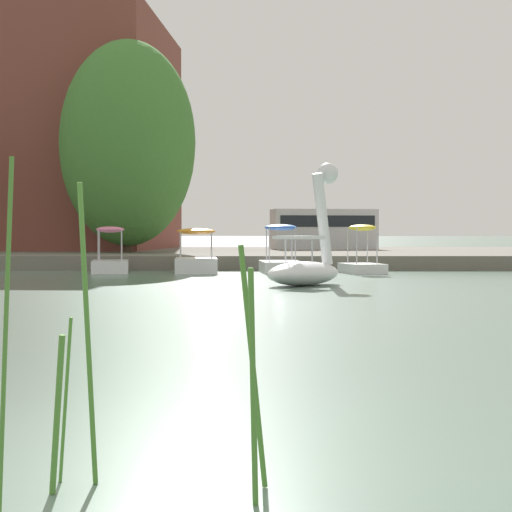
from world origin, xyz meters
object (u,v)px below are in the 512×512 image
(pedal_boat_blue, at_px, (280,260))
(pedal_boat_pink, at_px, (109,259))
(pedal_boat_yellow, at_px, (361,259))
(pedal_boat_orange, at_px, (195,258))
(parked_van, at_px, (322,228))
(swan_boat, at_px, (306,259))
(tree_willow_near_path, at_px, (126,143))

(pedal_boat_blue, xyz_separation_m, pedal_boat_pink, (-5.48, 0.16, 0.02))
(pedal_boat_yellow, xyz_separation_m, pedal_boat_pink, (-8.03, 0.56, -0.03))
(pedal_boat_orange, relative_size, parked_van, 0.47)
(parked_van, bearing_deg, pedal_boat_pink, -120.14)
(swan_boat, xyz_separation_m, pedal_boat_orange, (-3.18, 6.83, -0.19))
(swan_boat, distance_m, tree_willow_near_path, 15.59)
(pedal_boat_yellow, xyz_separation_m, pedal_boat_orange, (-5.27, 0.51, -0.01))
(tree_willow_near_path, bearing_deg, swan_boat, -65.02)
(pedal_boat_orange, bearing_deg, parked_van, 69.42)
(pedal_boat_pink, xyz_separation_m, parked_van, (7.87, 13.55, 1.07))
(swan_boat, relative_size, tree_willow_near_path, 0.36)
(tree_willow_near_path, xyz_separation_m, parked_van, (8.28, 6.82, -3.30))
(pedal_boat_yellow, bearing_deg, tree_willow_near_path, 139.15)
(pedal_boat_orange, bearing_deg, pedal_boat_blue, -2.22)
(pedal_boat_pink, bearing_deg, tree_willow_near_path, 93.47)
(swan_boat, xyz_separation_m, pedal_boat_pink, (-5.94, 6.88, -0.21))
(swan_boat, bearing_deg, tree_willow_near_path, 114.98)
(tree_willow_near_path, bearing_deg, pedal_boat_orange, -64.98)
(pedal_boat_blue, bearing_deg, swan_boat, -86.09)
(swan_boat, height_order, tree_willow_near_path, tree_willow_near_path)
(pedal_boat_pink, height_order, tree_willow_near_path, tree_willow_near_path)
(swan_boat, distance_m, pedal_boat_pink, 9.09)
(pedal_boat_blue, height_order, parked_van, parked_van)
(pedal_boat_pink, distance_m, parked_van, 15.71)
(pedal_boat_yellow, height_order, pedal_boat_pink, pedal_boat_yellow)
(pedal_boat_orange, distance_m, tree_willow_near_path, 8.67)
(pedal_boat_orange, xyz_separation_m, parked_van, (5.11, 13.61, 1.05))
(pedal_boat_blue, xyz_separation_m, parked_van, (2.39, 13.71, 1.09))
(pedal_boat_yellow, relative_size, parked_van, 0.38)
(pedal_boat_orange, bearing_deg, pedal_boat_yellow, -5.51)
(swan_boat, height_order, pedal_boat_yellow, swan_boat)
(parked_van, bearing_deg, tree_willow_near_path, -140.52)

